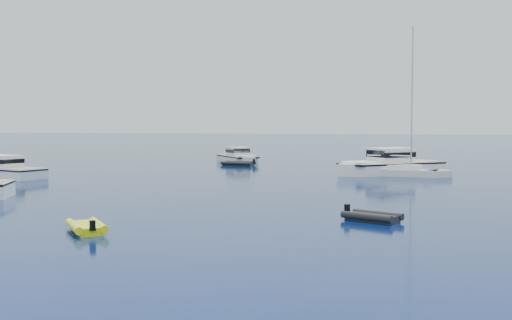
{
  "coord_description": "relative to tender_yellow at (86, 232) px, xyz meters",
  "views": [
    {
      "loc": [
        13.92,
        -24.95,
        5.16
      ],
      "look_at": [
        3.65,
        22.44,
        2.2
      ],
      "focal_mm": 48.0,
      "sensor_mm": 36.0,
      "label": 1
    }
  ],
  "objects": [
    {
      "name": "ground",
      "position": [
        0.13,
        -3.5,
        0.0
      ],
      "size": [
        400.0,
        400.0,
        0.0
      ],
      "primitive_type": "plane",
      "color": "navy",
      "rests_on": "ground"
    },
    {
      "name": "tender_grey_far",
      "position": [
        -3.66,
        44.08,
        0.0
      ],
      "size": [
        4.03,
        2.65,
        0.95
      ],
      "primitive_type": null,
      "rotation": [
        0.0,
        0.0,
        1.4
      ],
      "color": "black",
      "rests_on": "ground"
    },
    {
      "name": "motor_cruiser_distant",
      "position": [
        12.71,
        35.8,
        0.0
      ],
      "size": [
        11.41,
        10.35,
        3.11
      ],
      "primitive_type": null,
      "rotation": [
        0.0,
        0.0,
        2.27
      ],
      "color": "white",
      "rests_on": "ground"
    },
    {
      "name": "motor_cruiser_horizon",
      "position": [
        -4.84,
        48.97,
        0.0
      ],
      "size": [
        7.17,
        8.77,
        2.31
      ],
      "primitive_type": null,
      "rotation": [
        0.0,
        0.0,
        3.74
      ],
      "color": "silver",
      "rests_on": "ground"
    },
    {
      "name": "motor_cruiser_far_l",
      "position": [
        -20.15,
        24.82,
        0.0
      ],
      "size": [
        9.98,
        6.09,
        2.51
      ],
      "primitive_type": null,
      "rotation": [
        0.0,
        0.0,
        1.21
      ],
      "color": "white",
      "rests_on": "ground"
    },
    {
      "name": "tender_grey_near",
      "position": [
        12.54,
        6.02,
        0.0
      ],
      "size": [
        3.44,
        2.94,
        0.95
      ],
      "primitive_type": null,
      "rotation": [
        0.0,
        0.0,
        4.2
      ],
      "color": "black",
      "rests_on": "ground"
    },
    {
      "name": "sailboat_centre",
      "position": [
        13.77,
        33.93,
        0.0
      ],
      "size": [
        9.67,
        3.99,
        13.81
      ],
      "primitive_type": null,
      "rotation": [
        0.0,
        0.0,
        4.54
      ],
      "color": "silver",
      "rests_on": "ground"
    },
    {
      "name": "tender_yellow",
      "position": [
        0.0,
        0.0,
        0.0
      ],
      "size": [
        3.21,
        3.51,
        0.95
      ],
      "primitive_type": null,
      "rotation": [
        0.0,
        0.0,
        0.62
      ],
      "color": "#E8F20E",
      "rests_on": "ground"
    }
  ]
}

